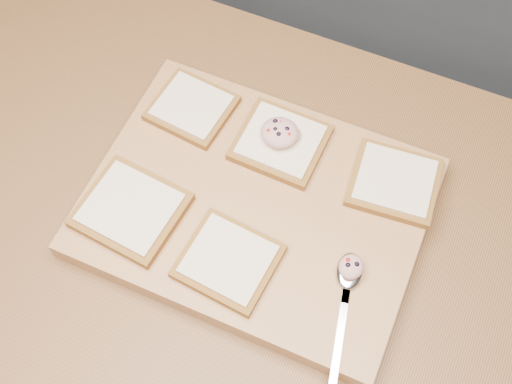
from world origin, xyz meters
TOP-DOWN VIEW (x-y plane):
  - island_counter at (0.00, 0.00)m, footprint 2.00×0.80m
  - cutting_board at (-0.14, 0.06)m, footprint 0.45×0.34m
  - bread_far_left at (-0.29, 0.16)m, footprint 0.12×0.11m
  - bread_far_center at (-0.15, 0.16)m, footprint 0.12×0.11m
  - bread_far_right at (0.02, 0.16)m, footprint 0.13×0.12m
  - bread_near_left at (-0.29, -0.02)m, footprint 0.14×0.13m
  - bread_near_center at (-0.14, -0.03)m, footprint 0.13×0.12m
  - tuna_salad_dollop at (-0.15, 0.16)m, footprint 0.05×0.05m
  - spoon at (0.01, 0.00)m, footprint 0.06×0.17m
  - spoon_salad at (0.01, 0.02)m, footprint 0.03×0.03m

SIDE VIEW (x-z plane):
  - island_counter at x=0.00m, z-range 0.00..0.90m
  - cutting_board at x=-0.14m, z-range 0.90..0.94m
  - spoon at x=0.01m, z-range 0.94..0.95m
  - bread_far_left at x=-0.29m, z-range 0.94..0.95m
  - bread_far_right at x=0.02m, z-range 0.94..0.95m
  - bread_near_center at x=-0.14m, z-range 0.94..0.95m
  - bread_far_center at x=-0.15m, z-range 0.94..0.95m
  - bread_near_left at x=-0.29m, z-range 0.94..0.95m
  - spoon_salad at x=0.01m, z-range 0.95..0.97m
  - tuna_salad_dollop at x=-0.15m, z-range 0.95..0.98m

